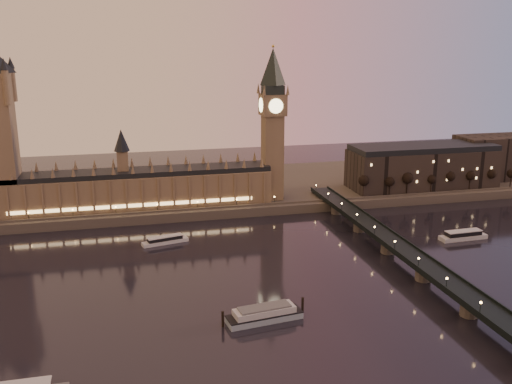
# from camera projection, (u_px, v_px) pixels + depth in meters

# --- Properties ---
(ground) EXTENTS (700.00, 700.00, 0.00)m
(ground) POSITION_uv_depth(u_px,v_px,m) (229.00, 283.00, 273.11)
(ground) COLOR black
(ground) RESTS_ON ground
(far_embankment) EXTENTS (560.00, 130.00, 6.00)m
(far_embankment) POSITION_uv_depth(u_px,v_px,m) (227.00, 189.00, 434.19)
(far_embankment) COLOR #423D35
(far_embankment) RESTS_ON ground
(palace_of_westminster) EXTENTS (180.00, 26.62, 52.00)m
(palace_of_westminster) POSITION_uv_depth(u_px,v_px,m) (133.00, 184.00, 372.17)
(palace_of_westminster) COLOR brown
(palace_of_westminster) RESTS_ON ground
(big_ben) EXTENTS (17.68, 17.68, 104.00)m
(big_ben) POSITION_uv_depth(u_px,v_px,m) (273.00, 115.00, 382.65)
(big_ben) COLOR brown
(big_ben) RESTS_ON ground
(westminster_bridge) EXTENTS (13.20, 260.00, 15.30)m
(westminster_bridge) POSITION_uv_depth(u_px,v_px,m) (404.00, 256.00, 292.43)
(westminster_bridge) COLOR black
(westminster_bridge) RESTS_ON ground
(city_block) EXTENTS (155.00, 45.00, 34.00)m
(city_block) POSITION_uv_depth(u_px,v_px,m) (447.00, 163.00, 434.57)
(city_block) COLOR black
(city_block) RESTS_ON ground
(bare_tree_0) EXTENTS (6.82, 6.82, 13.86)m
(bare_tree_0) POSITION_uv_depth(u_px,v_px,m) (365.00, 183.00, 398.11)
(bare_tree_0) COLOR black
(bare_tree_0) RESTS_ON ground
(bare_tree_1) EXTENTS (6.82, 6.82, 13.86)m
(bare_tree_1) POSITION_uv_depth(u_px,v_px,m) (387.00, 181.00, 401.89)
(bare_tree_1) COLOR black
(bare_tree_1) RESTS_ON ground
(bare_tree_2) EXTENTS (6.82, 6.82, 13.86)m
(bare_tree_2) POSITION_uv_depth(u_px,v_px,m) (409.00, 180.00, 405.67)
(bare_tree_2) COLOR black
(bare_tree_2) RESTS_ON ground
(bare_tree_3) EXTENTS (6.82, 6.82, 13.86)m
(bare_tree_3) POSITION_uv_depth(u_px,v_px,m) (430.00, 179.00, 409.45)
(bare_tree_3) COLOR black
(bare_tree_3) RESTS_ON ground
(bare_tree_4) EXTENTS (6.82, 6.82, 13.86)m
(bare_tree_4) POSITION_uv_depth(u_px,v_px,m) (451.00, 178.00, 413.23)
(bare_tree_4) COLOR black
(bare_tree_4) RESTS_ON ground
(bare_tree_5) EXTENTS (6.82, 6.82, 13.86)m
(bare_tree_5) POSITION_uv_depth(u_px,v_px,m) (471.00, 176.00, 417.01)
(bare_tree_5) COLOR black
(bare_tree_5) RESTS_ON ground
(bare_tree_6) EXTENTS (6.82, 6.82, 13.86)m
(bare_tree_6) POSITION_uv_depth(u_px,v_px,m) (491.00, 175.00, 420.80)
(bare_tree_6) COLOR black
(bare_tree_6) RESTS_ON ground
(bare_tree_7) EXTENTS (6.82, 6.82, 13.86)m
(bare_tree_7) POSITION_uv_depth(u_px,v_px,m) (511.00, 174.00, 424.58)
(bare_tree_7) COLOR black
(bare_tree_7) RESTS_ON ground
(cruise_boat_a) EXTENTS (27.24, 11.94, 4.26)m
(cruise_boat_a) POSITION_uv_depth(u_px,v_px,m) (165.00, 240.00, 326.10)
(cruise_boat_a) COLOR silver
(cruise_boat_a) RESTS_ON ground
(cruise_boat_b) EXTENTS (29.14, 8.47, 5.33)m
(cruise_boat_b) POSITION_uv_depth(u_px,v_px,m) (463.00, 235.00, 332.67)
(cruise_boat_b) COLOR silver
(cruise_boat_b) RESTS_ON ground
(moored_barge) EXTENTS (36.50, 13.11, 6.75)m
(moored_barge) POSITION_uv_depth(u_px,v_px,m) (264.00, 314.00, 235.67)
(moored_barge) COLOR #899EAE
(moored_barge) RESTS_ON ground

